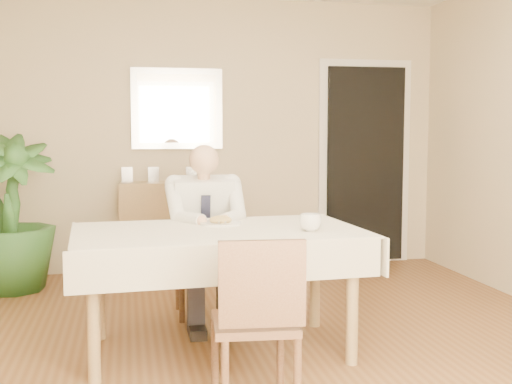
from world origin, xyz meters
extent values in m
plane|color=brown|center=(0.00, 0.00, 0.00)|extent=(5.00, 5.00, 0.00)
cube|color=tan|center=(0.00, 2.50, 1.30)|extent=(4.50, 0.02, 2.60)
cube|color=white|center=(1.55, 2.48, 1.00)|extent=(0.96, 0.03, 2.10)
cube|color=black|center=(1.55, 2.45, 1.00)|extent=(0.80, 0.05, 1.95)
cube|color=silver|center=(-0.34, 2.48, 1.55)|extent=(0.86, 0.03, 0.76)
cube|color=white|center=(-0.34, 2.46, 1.55)|extent=(0.74, 0.02, 0.64)
cube|color=#9A7A47|center=(-0.28, 0.11, 0.72)|extent=(1.65, 0.99, 0.04)
cube|color=beige|center=(-0.28, 0.11, 0.75)|extent=(1.75, 1.09, 0.01)
cube|color=beige|center=(-0.28, -0.39, 0.64)|extent=(1.70, 0.11, 0.22)
cube|color=beige|center=(-0.28, 0.61, 0.64)|extent=(1.70, 0.11, 0.22)
cube|color=beige|center=(-1.13, 0.11, 0.64)|extent=(0.07, 1.00, 0.22)
cube|color=beige|center=(0.57, 0.11, 0.64)|extent=(0.07, 1.00, 0.22)
cylinder|color=#9A7A47|center=(-1.00, -0.26, 0.35)|extent=(0.07, 0.07, 0.70)
cylinder|color=#9A7A47|center=(0.44, -0.26, 0.35)|extent=(0.07, 0.07, 0.70)
cylinder|color=#9A7A47|center=(-1.00, 0.48, 0.35)|extent=(0.07, 0.07, 0.70)
cylinder|color=#9A7A47|center=(0.44, 0.48, 0.35)|extent=(0.07, 0.07, 0.70)
cube|color=#46301F|center=(-0.28, 0.91, 0.41)|extent=(0.44, 0.44, 0.04)
cube|color=#46301F|center=(-0.28, 1.09, 0.65)|extent=(0.40, 0.08, 0.40)
cylinder|color=#46301F|center=(-0.45, 0.74, 0.19)|extent=(0.04, 0.04, 0.39)
cylinder|color=#46301F|center=(-0.11, 0.74, 0.19)|extent=(0.04, 0.04, 0.39)
cylinder|color=#46301F|center=(-0.45, 1.08, 0.19)|extent=(0.04, 0.04, 0.39)
cylinder|color=#46301F|center=(-0.11, 1.08, 0.19)|extent=(0.04, 0.04, 0.39)
cube|color=#46301F|center=(-0.22, -0.69, 0.41)|extent=(0.43, 0.43, 0.04)
cube|color=#46301F|center=(-0.22, -0.87, 0.65)|extent=(0.40, 0.08, 0.40)
cylinder|color=#46301F|center=(-0.39, -0.86, 0.19)|extent=(0.04, 0.04, 0.39)
cylinder|color=#46301F|center=(-0.04, -0.86, 0.19)|extent=(0.04, 0.04, 0.39)
cylinder|color=#46301F|center=(-0.39, -0.52, 0.19)|extent=(0.04, 0.04, 0.39)
cylinder|color=#46301F|center=(-0.04, -0.52, 0.19)|extent=(0.04, 0.04, 0.39)
cube|color=white|center=(-0.28, 0.87, 0.75)|extent=(0.42, 0.31, 0.55)
cube|color=black|center=(-0.28, 0.74, 0.72)|extent=(0.07, 0.08, 0.36)
cylinder|color=tan|center=(-0.28, 0.82, 1.03)|extent=(0.09, 0.09, 0.08)
sphere|color=tan|center=(-0.28, 0.80, 1.14)|extent=(0.21, 0.21, 0.21)
cube|color=black|center=(-0.38, 0.67, 0.52)|extent=(0.13, 0.42, 0.13)
cube|color=black|center=(-0.18, 0.67, 0.52)|extent=(0.13, 0.42, 0.13)
cube|color=black|center=(-0.38, 0.49, 0.23)|extent=(0.11, 0.12, 0.45)
cube|color=black|center=(-0.18, 0.49, 0.23)|extent=(0.11, 0.12, 0.45)
cube|color=black|center=(-0.38, 0.43, 0.04)|extent=(0.11, 0.26, 0.07)
cube|color=black|center=(-0.18, 0.43, 0.04)|extent=(0.11, 0.26, 0.07)
cylinder|color=white|center=(-0.24, 0.29, 0.76)|extent=(0.26, 0.26, 0.02)
ellipsoid|color=olive|center=(-0.24, 0.29, 0.78)|extent=(0.14, 0.14, 0.06)
cylinder|color=silver|center=(-0.20, 0.23, 0.78)|extent=(0.01, 0.13, 0.01)
cylinder|color=silver|center=(-0.28, 0.23, 0.78)|extent=(0.01, 0.13, 0.01)
imported|color=white|center=(0.25, -0.06, 0.80)|extent=(0.14, 0.14, 0.10)
cube|color=#9A7A47|center=(-0.34, 2.32, 0.43)|extent=(1.11, 0.46, 0.87)
cube|color=silver|center=(-0.81, 2.39, 0.94)|extent=(0.10, 0.02, 0.14)
cube|color=silver|center=(-0.57, 2.37, 0.94)|extent=(0.10, 0.02, 0.14)
cube|color=silver|center=(-0.22, 2.33, 0.94)|extent=(0.10, 0.02, 0.14)
imported|color=#275320|center=(-1.78, 1.94, 0.66)|extent=(0.96, 0.96, 1.32)
camera|label=1|loc=(-0.81, -3.67, 1.34)|focal=45.00mm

